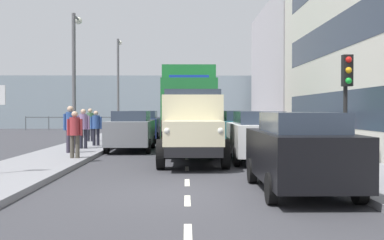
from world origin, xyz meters
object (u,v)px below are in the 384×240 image
car_black_kerbside_near (299,151)px  pedestrian_strolling (96,125)px  pedestrian_couple_b (90,122)px  pedestrian_near_railing (83,125)px  car_maroon_kerbside_3 (227,125)px  pedestrian_in_dark_coat (75,131)px  truck_vintage_cream (193,128)px  traffic_light_near (347,86)px  lorry_cargo_green (189,104)px  lamp_post_promenade (75,67)px  car_teal_kerbside_2 (240,129)px  lamp_post_far (118,77)px  pedestrian_by_lamp (70,125)px  car_grey_oppositeside_0 (131,130)px  car_navy_oppositeside_1 (143,126)px  car_white_kerbside_1 (257,136)px

car_black_kerbside_near → pedestrian_strolling: (6.51, -11.42, 0.18)m
pedestrian_couple_b → pedestrian_near_railing: bearing=98.0°
car_maroon_kerbside_3 → pedestrian_in_dark_coat: size_ratio=2.53×
truck_vintage_cream → pedestrian_in_dark_coat: size_ratio=3.58×
traffic_light_near → lorry_cargo_green: bearing=-66.0°
truck_vintage_cream → pedestrian_couple_b: (5.15, -9.03, -0.03)m
car_black_kerbside_near → lamp_post_promenade: size_ratio=0.73×
car_teal_kerbside_2 → lamp_post_far: lamp_post_far is taller
pedestrian_by_lamp → car_black_kerbside_near: bearing=131.0°
truck_vintage_cream → pedestrian_in_dark_coat: 4.00m
car_grey_oppositeside_0 → traffic_light_near: 9.96m
car_maroon_kerbside_3 → traffic_light_near: size_ratio=1.25×
car_grey_oppositeside_0 → car_teal_kerbside_2: bearing=-171.0°
car_grey_oppositeside_0 → car_navy_oppositeside_1: bearing=-90.0°
car_black_kerbside_near → pedestrian_by_lamp: bearing=-49.0°
pedestrian_strolling → traffic_light_near: traffic_light_near is taller
lamp_post_far → truck_vintage_cream: bearing=105.6°
car_grey_oppositeside_0 → pedestrian_by_lamp: 3.30m
car_grey_oppositeside_0 → pedestrian_strolling: (1.72, -0.99, 0.17)m
lorry_cargo_green → car_navy_oppositeside_1: lorry_cargo_green is taller
car_grey_oppositeside_0 → pedestrian_by_lamp: (2.00, 2.61, 0.30)m
pedestrian_by_lamp → pedestrian_near_railing: 1.98m
car_teal_kerbside_2 → pedestrian_in_dark_coat: pedestrian_in_dark_coat is taller
car_white_kerbside_1 → pedestrian_by_lamp: 7.05m
car_grey_oppositeside_0 → pedestrian_in_dark_coat: bearing=73.2°
car_white_kerbside_1 → pedestrian_near_railing: pedestrian_near_railing is taller
car_teal_kerbside_2 → pedestrian_in_dark_coat: 8.14m
car_grey_oppositeside_0 → pedestrian_near_railing: pedestrian_near_railing is taller
pedestrian_near_railing → pedestrian_strolling: pedestrian_near_railing is taller
car_navy_oppositeside_1 → traffic_light_near: (-7.00, 12.61, 1.58)m
pedestrian_in_dark_coat → car_white_kerbside_1: bearing=-179.3°
pedestrian_by_lamp → pedestrian_strolling: (-0.28, -3.60, -0.12)m
lorry_cargo_green → pedestrian_in_dark_coat: lorry_cargo_green is taller
car_maroon_kerbside_3 → pedestrian_by_lamp: 11.93m
pedestrian_in_dark_coat → pedestrian_by_lamp: 2.05m
car_black_kerbside_near → pedestrian_strolling: size_ratio=2.66×
lorry_cargo_green → pedestrian_couple_b: size_ratio=4.85×
car_maroon_kerbside_3 → traffic_light_near: (-2.20, 14.11, 1.58)m
lorry_cargo_green → car_grey_oppositeside_0: (2.50, 3.19, -1.18)m
car_teal_kerbside_2 → traffic_light_near: 8.14m
pedestrian_by_lamp → pedestrian_near_railing: (-0.06, -1.98, -0.07)m
truck_vintage_cream → traffic_light_near: 4.94m
pedestrian_by_lamp → pedestrian_couple_b: pedestrian_by_lamp is taller
pedestrian_couple_b → car_maroon_kerbside_3: bearing=-155.9°
car_white_kerbside_1 → lamp_post_far: 18.57m
pedestrian_in_dark_coat → car_maroon_kerbside_3: bearing=-117.7°
pedestrian_near_railing → car_grey_oppositeside_0: bearing=-161.9°
pedestrian_strolling → lamp_post_far: 11.78m
truck_vintage_cream → car_white_kerbside_1: 2.32m
car_navy_oppositeside_1 → lamp_post_far: size_ratio=0.62×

